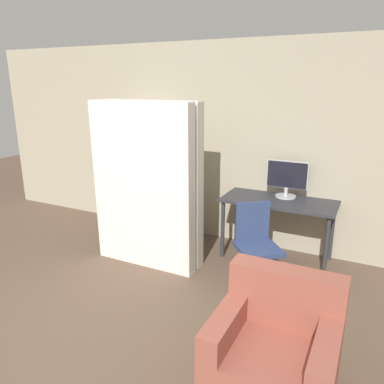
# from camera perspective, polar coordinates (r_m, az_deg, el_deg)

# --- Properties ---
(ground_plane) EXTENTS (16.00, 16.00, 0.00)m
(ground_plane) POSITION_cam_1_polar(r_m,az_deg,el_deg) (3.43, -17.16, -23.73)
(ground_plane) COLOR brown
(wall_back) EXTENTS (8.00, 0.06, 2.70)m
(wall_back) POSITION_cam_1_polar(r_m,az_deg,el_deg) (5.19, 4.25, 7.26)
(wall_back) COLOR tan
(wall_back) RESTS_ON ground
(desk) EXTENTS (1.38, 0.64, 0.78)m
(desk) POSITION_cam_1_polar(r_m,az_deg,el_deg) (4.75, 13.02, -2.38)
(desk) COLOR #2D2D33
(desk) RESTS_ON ground
(monitor) EXTENTS (0.51, 0.26, 0.46)m
(monitor) POSITION_cam_1_polar(r_m,az_deg,el_deg) (4.81, 14.27, 2.08)
(monitor) COLOR #B7B7BC
(monitor) RESTS_ON desk
(office_chair) EXTENTS (0.62, 0.62, 0.90)m
(office_chair) POSITION_cam_1_polar(r_m,az_deg,el_deg) (4.26, 9.76, -9.08)
(office_chair) COLOR #4C4C51
(office_chair) RESTS_ON ground
(bookshelf) EXTENTS (0.79, 0.28, 1.76)m
(bookshelf) POSITION_cam_1_polar(r_m,az_deg,el_deg) (5.68, -6.82, 3.14)
(bookshelf) COLOR beige
(bookshelf) RESTS_ON ground
(mattress_near) EXTENTS (1.30, 0.19, 1.98)m
(mattress_near) POSITION_cam_1_polar(r_m,az_deg,el_deg) (4.42, -7.48, 0.74)
(mattress_near) COLOR silver
(mattress_near) RESTS_ON ground
(mattress_far) EXTENTS (1.30, 0.18, 1.98)m
(mattress_far) POSITION_cam_1_polar(r_m,az_deg,el_deg) (4.59, -5.97, 1.39)
(mattress_far) COLOR silver
(mattress_far) RESTS_ON ground
(armchair) EXTENTS (0.85, 0.80, 0.85)m
(armchair) POSITION_cam_1_polar(r_m,az_deg,el_deg) (2.98, 12.59, -22.46)
(armchair) COLOR #934C3D
(armchair) RESTS_ON ground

